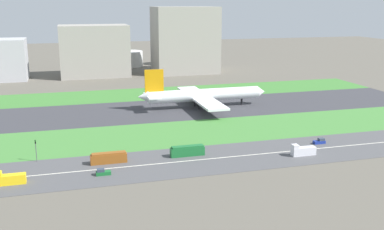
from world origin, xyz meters
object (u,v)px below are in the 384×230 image
(truck_1, at_px, (9,179))
(fuel_tank_west, at_px, (127,59))
(car_1, at_px, (103,172))
(bus_1, at_px, (187,151))
(airliner, at_px, (201,95))
(truck_2, at_px, (303,151))
(fuel_tank_centre, at_px, (174,54))
(traffic_light, at_px, (36,149))
(bus_0, at_px, (109,158))
(car_0, at_px, (320,141))
(hangar_building, at_px, (94,51))
(office_tower, at_px, (185,40))

(truck_1, distance_m, fuel_tank_west, 245.90)
(car_1, distance_m, fuel_tank_west, 240.29)
(bus_1, bearing_deg, airliner, 69.51)
(truck_2, relative_size, fuel_tank_centre, 0.37)
(truck_1, xyz_separation_m, fuel_tank_centre, (104.78, 237.00, 7.16))
(truck_1, height_order, traffic_light, traffic_light)
(traffic_light, bearing_deg, bus_0, -19.62)
(car_0, xyz_separation_m, truck_2, (-12.56, -10.00, 0.75))
(bus_1, bearing_deg, hangar_building, 95.60)
(traffic_light, bearing_deg, hangar_building, 79.96)
(truck_1, relative_size, office_tower, 0.18)
(car_0, relative_size, truck_2, 0.52)
(traffic_light, bearing_deg, airliner, 39.01)
(hangar_building, distance_m, fuel_tank_centre, 81.62)
(hangar_building, relative_size, fuel_tank_west, 1.82)
(airliner, bearing_deg, bus_1, -110.49)
(truck_2, height_order, bus_0, truck_2)
(bus_1, distance_m, truck_1, 56.02)
(truck_2, relative_size, hangar_building, 0.18)
(bus_0, bearing_deg, bus_1, 0.00)
(traffic_light, height_order, fuel_tank_west, fuel_tank_west)
(airliner, xyz_separation_m, office_tower, (21.81, 114.00, 17.52))
(fuel_tank_west, bearing_deg, office_tower, -50.64)
(truck_2, bearing_deg, hangar_building, -73.87)
(hangar_building, bearing_deg, bus_1, -84.40)
(hangar_building, height_order, fuel_tank_centre, hangar_building)
(car_0, relative_size, hangar_building, 0.09)
(airliner, xyz_separation_m, hangar_building, (-43.26, 114.00, 11.47))
(airliner, relative_size, truck_2, 7.74)
(airliner, xyz_separation_m, traffic_light, (-74.07, -60.01, -1.94))
(traffic_light, bearing_deg, truck_1, -109.73)
(bus_1, distance_m, fuel_tank_centre, 232.47)
(car_0, bearing_deg, fuel_tank_centre, 90.15)
(fuel_tank_centre, bearing_deg, truck_1, -113.85)
(bus_0, bearing_deg, truck_2, -8.89)
(bus_0, distance_m, traffic_light, 23.94)
(hangar_building, bearing_deg, truck_1, -100.98)
(truck_1, bearing_deg, fuel_tank_centre, -113.85)
(traffic_light, relative_size, fuel_tank_west, 0.28)
(car_0, height_order, traffic_light, traffic_light)
(bus_0, xyz_separation_m, fuel_tank_centre, (75.89, 227.00, 7.01))
(truck_2, height_order, fuel_tank_centre, fuel_tank_centre)
(car_1, distance_m, fuel_tank_centre, 249.84)
(bus_0, bearing_deg, office_tower, 68.02)
(office_tower, relative_size, fuel_tank_centre, 2.10)
(fuel_tank_centre, bearing_deg, hangar_building, -146.31)
(airliner, xyz_separation_m, fuel_tank_west, (-15.10, 159.00, -0.14))
(bus_0, height_order, fuel_tank_west, fuel_tank_west)
(fuel_tank_west, bearing_deg, car_1, -99.42)
(truck_2, height_order, hangar_building, hangar_building)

